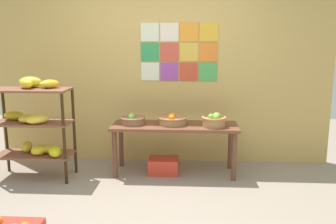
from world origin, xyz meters
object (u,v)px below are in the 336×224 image
(banana_shelf_unit, at_px, (34,122))
(fruit_basket_centre, at_px, (172,120))
(produce_crate_under_table, at_px, (163,166))
(fruit_basket_right, at_px, (214,120))
(display_table, at_px, (175,131))
(fruit_basket_back_right, at_px, (133,120))

(banana_shelf_unit, relative_size, fruit_basket_centre, 3.32)
(banana_shelf_unit, bearing_deg, produce_crate_under_table, 8.15)
(fruit_basket_right, bearing_deg, display_table, 171.02)
(display_table, xyz_separation_m, fruit_basket_centre, (-0.03, 0.02, 0.15))
(banana_shelf_unit, bearing_deg, fruit_basket_back_right, 11.99)
(produce_crate_under_table, bearing_deg, display_table, 8.98)
(produce_crate_under_table, bearing_deg, banana_shelf_unit, -171.85)
(banana_shelf_unit, height_order, fruit_basket_centre, banana_shelf_unit)
(fruit_basket_back_right, bearing_deg, produce_crate_under_table, -3.61)
(display_table, distance_m, fruit_basket_centre, 0.15)
(banana_shelf_unit, bearing_deg, fruit_basket_centre, 8.97)
(fruit_basket_right, distance_m, produce_crate_under_table, 0.90)
(banana_shelf_unit, distance_m, fruit_basket_back_right, 1.21)
(fruit_basket_right, bearing_deg, banana_shelf_unit, -175.60)
(fruit_basket_back_right, distance_m, fruit_basket_right, 1.04)
(display_table, xyz_separation_m, produce_crate_under_table, (-0.14, -0.02, -0.46))
(banana_shelf_unit, relative_size, produce_crate_under_table, 3.29)
(fruit_basket_back_right, xyz_separation_m, fruit_basket_right, (1.04, -0.08, 0.02))
(fruit_basket_centre, bearing_deg, fruit_basket_right, -10.45)
(fruit_basket_centre, height_order, fruit_basket_back_right, fruit_basket_centre)
(fruit_basket_centre, bearing_deg, produce_crate_under_table, -160.07)
(display_table, relative_size, fruit_basket_right, 5.17)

